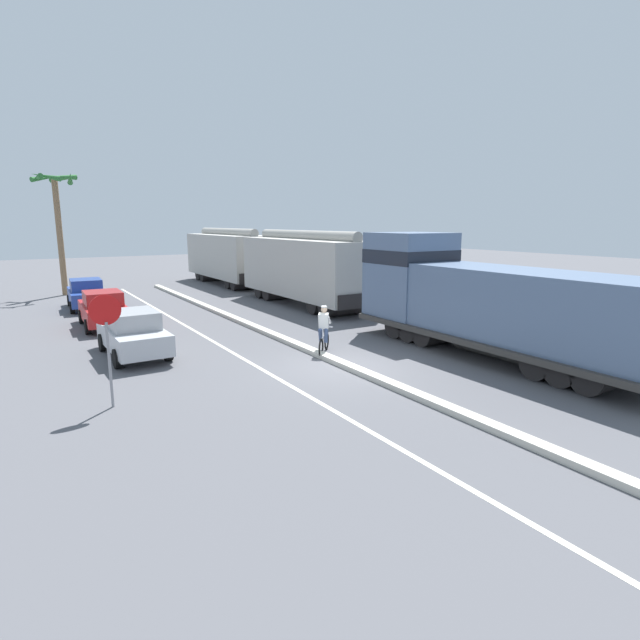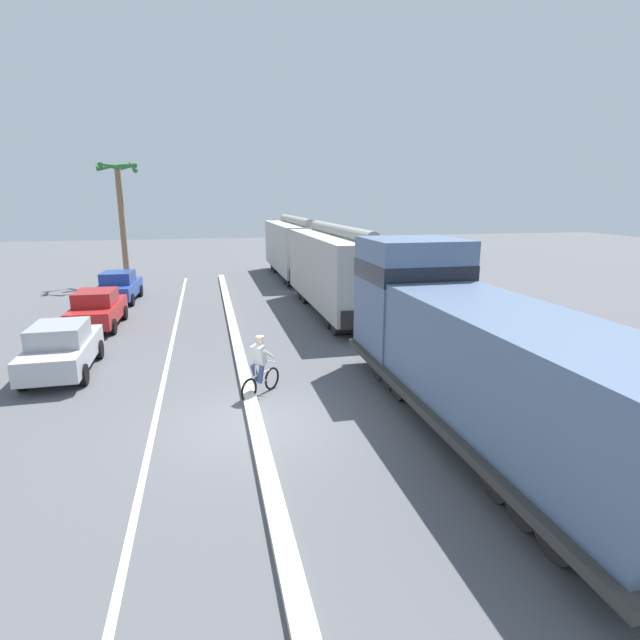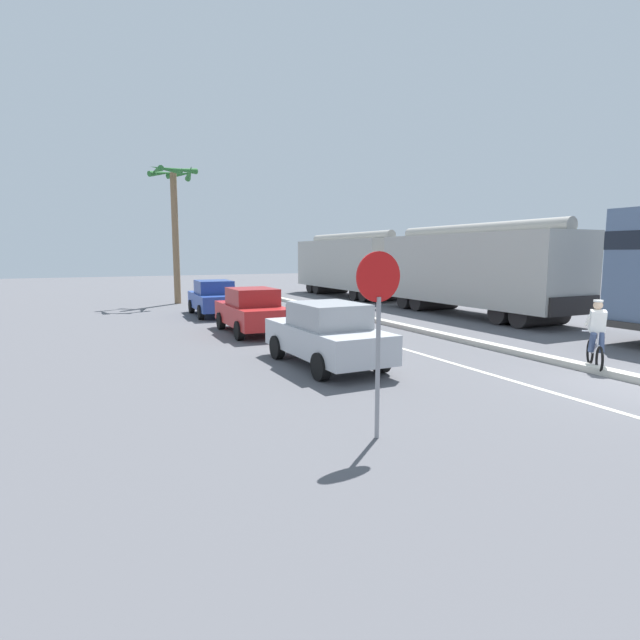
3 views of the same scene
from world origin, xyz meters
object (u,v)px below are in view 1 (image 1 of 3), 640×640
hopper_car_lead (305,268)px  parked_car_blue (87,294)px  hopper_car_middle (228,257)px  locomotive (477,303)px  palm_tree_near (57,206)px  parked_car_red (103,309)px  cyclist (324,331)px  parked_car_silver (133,333)px  stop_sign (107,329)px

hopper_car_lead → parked_car_blue: hopper_car_lead is taller
hopper_car_middle → parked_car_blue: bearing=-149.2°
locomotive → palm_tree_near: size_ratio=1.51×
parked_car_blue → palm_tree_near: bearing=94.6°
parked_car_red → locomotive: bearing=-47.8°
hopper_car_lead → cyclist: bearing=-116.7°
parked_car_silver → cyclist: (5.82, -3.22, 0.00)m
hopper_car_lead → hopper_car_middle: 11.60m
cyclist → parked_car_blue: bearing=111.7°
locomotive → parked_car_silver: locomotive is taller
locomotive → parked_car_red: 15.90m
stop_sign → cyclist: bearing=12.3°
locomotive → stop_sign: bearing=175.0°
parked_car_silver → cyclist: cyclist is taller
hopper_car_lead → cyclist: 10.70m
hopper_car_lead → parked_car_red: hopper_car_lead is taller
hopper_car_lead → palm_tree_near: size_ratio=1.38×
locomotive → hopper_car_middle: size_ratio=1.10×
hopper_car_middle → parked_car_red: (-10.66, -12.00, -1.26)m
parked_car_silver → stop_sign: bearing=-107.6°
hopper_car_middle → cyclist: (-4.77, -21.10, -1.26)m
parked_car_blue → stop_sign: (-1.49, -16.36, 1.21)m
parked_car_silver → hopper_car_middle: bearing=59.4°
locomotive → cyclist: bearing=150.9°
hopper_car_middle → parked_car_red: hopper_car_middle is taller
parked_car_silver → parked_car_blue: same height
locomotive → parked_car_blue: 20.43m
hopper_car_middle → cyclist: bearing=-102.7°
hopper_car_lead → locomotive: bearing=-90.0°
parked_car_silver → parked_car_red: (-0.07, 5.88, 0.00)m
locomotive → stop_sign: 12.18m
hopper_car_lead → palm_tree_near: (-11.15, 11.62, 3.55)m
hopper_car_middle → parked_car_silver: (-10.59, -17.88, -1.26)m
locomotive → parked_car_blue: size_ratio=2.72×
hopper_car_lead → parked_car_silver: hopper_car_lead is taller
parked_car_red → cyclist: bearing=-57.1°
parked_car_silver → stop_sign: 5.21m
locomotive → parked_car_red: locomotive is taller
stop_sign → hopper_car_middle: bearing=61.9°
parked_car_red → parked_car_blue: bearing=89.8°
hopper_car_middle → stop_sign: size_ratio=3.68×
hopper_car_lead → stop_sign: size_ratio=3.68×
hopper_car_lead → parked_car_blue: (-10.64, 5.26, -1.26)m
stop_sign → parked_car_red: bearing=82.2°
palm_tree_near → parked_car_blue: bearing=-85.4°
parked_car_silver → stop_sign: (-1.53, -4.83, 1.21)m
locomotive → hopper_car_middle: 23.76m
locomotive → palm_tree_near: (-11.15, 23.78, 3.83)m
hopper_car_lead → cyclist: (-4.77, -9.50, -1.26)m
hopper_car_middle → stop_sign: bearing=-118.1°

